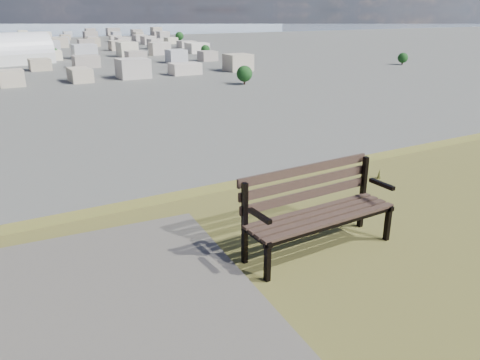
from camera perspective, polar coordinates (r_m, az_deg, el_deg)
park_bench at (r=5.76m, az=9.24°, el=-3.02°), size 1.98×0.69×1.02m
gravel_patch at (r=4.55m, az=-15.88°, el=-18.32°), size 3.42×4.65×0.09m
grass_tufts at (r=4.77m, az=26.52°, el=-16.74°), size 12.49×7.38×0.28m
arena at (r=288.08m, az=-27.25°, el=13.37°), size 55.20×33.61×21.73m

